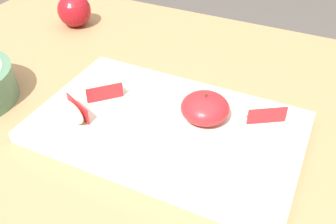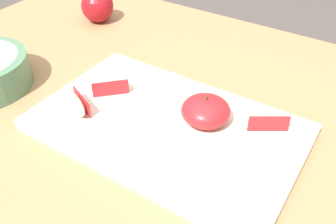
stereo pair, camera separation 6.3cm
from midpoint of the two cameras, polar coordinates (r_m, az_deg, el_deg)
name	(u,v)px [view 2 (the right image)]	position (r m, az deg, el deg)	size (l,w,h in m)	color
dining_table	(144,160)	(0.75, -1.30, -7.43)	(1.25, 0.98, 0.77)	#9E754C
cutting_board	(168,126)	(0.65, 2.78, -2.24)	(0.45, 0.28, 0.02)	beige
apple_half_skin_up	(206,111)	(0.64, 8.59, 0.08)	(0.08, 0.08, 0.05)	#B21E23
apple_wedge_back	(76,104)	(0.67, -11.29, 1.14)	(0.07, 0.05, 0.03)	beige
apple_wedge_front	(110,85)	(0.71, -6.30, 4.04)	(0.07, 0.07, 0.03)	beige
apple_wedge_right	(267,119)	(0.65, 17.54, -1.16)	(0.07, 0.06, 0.03)	beige
whole_apple_red_delicious	(97,6)	(1.03, -8.91, 15.58)	(0.08, 0.08, 0.09)	maroon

